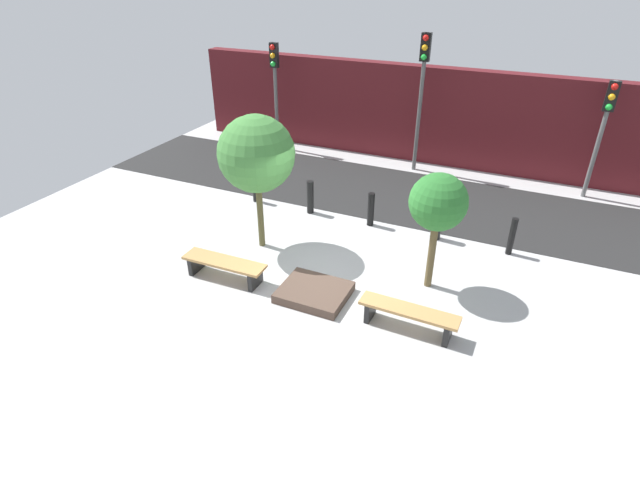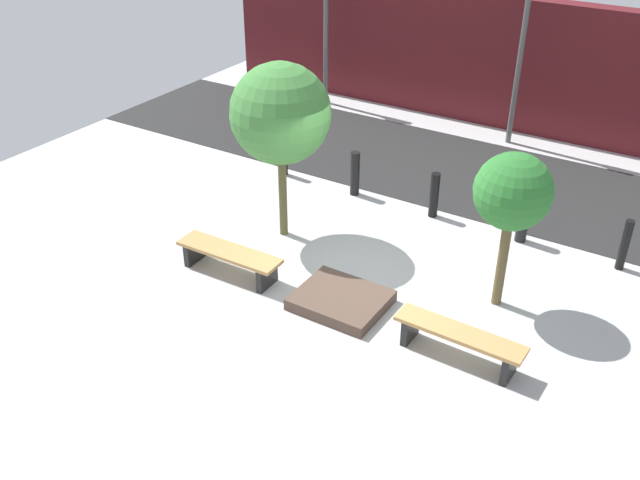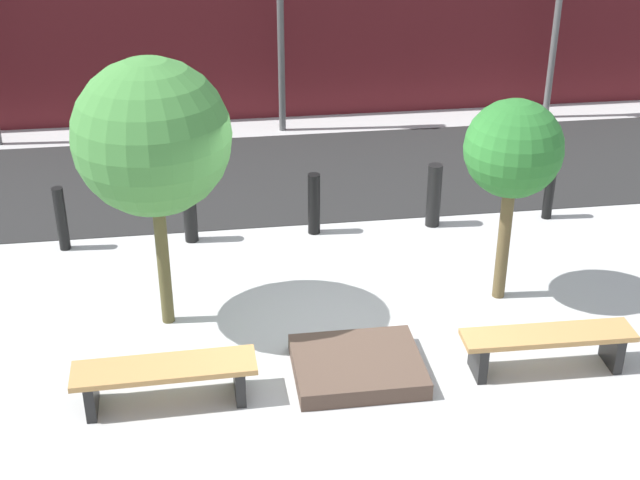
# 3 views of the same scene
# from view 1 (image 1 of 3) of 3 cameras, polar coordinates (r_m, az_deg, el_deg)

# --- Properties ---
(ground_plane) EXTENTS (18.00, 18.00, 0.00)m
(ground_plane) POSITION_cam_1_polar(r_m,az_deg,el_deg) (10.58, 0.51, -4.94)
(ground_plane) COLOR #B1B1B1
(road_strip) EXTENTS (18.00, 3.63, 0.01)m
(road_strip) POSITION_cam_1_polar(r_m,az_deg,el_deg) (14.64, 8.45, 5.23)
(road_strip) COLOR #252525
(road_strip) RESTS_ON ground
(building_facade) EXTENTS (16.20, 0.50, 3.04)m
(building_facade) POSITION_cam_1_polar(r_m,az_deg,el_deg) (16.93, 11.99, 13.80)
(building_facade) COLOR #511419
(building_facade) RESTS_ON ground
(bench_left) EXTENTS (1.84, 0.51, 0.44)m
(bench_left) POSITION_cam_1_polar(r_m,az_deg,el_deg) (10.74, -10.86, -2.88)
(bench_left) COLOR black
(bench_left) RESTS_ON ground
(bench_right) EXTENTS (1.85, 0.44, 0.46)m
(bench_right) POSITION_cam_1_polar(r_m,az_deg,el_deg) (9.33, 10.09, -8.38)
(bench_right) COLOR black
(bench_right) RESTS_ON ground
(planter_bed) EXTENTS (1.35, 1.14, 0.19)m
(planter_bed) POSITION_cam_1_polar(r_m,az_deg,el_deg) (10.14, -0.67, -6.00)
(planter_bed) COLOR #4F3C31
(planter_bed) RESTS_ON ground
(tree_behind_left_bench) EXTENTS (1.70, 1.70, 3.13)m
(tree_behind_left_bench) POSITION_cam_1_polar(r_m,az_deg,el_deg) (11.03, -7.29, 9.68)
(tree_behind_left_bench) COLOR brown
(tree_behind_left_bench) RESTS_ON ground
(tree_behind_right_bench) EXTENTS (1.13, 1.13, 2.50)m
(tree_behind_right_bench) POSITION_cam_1_polar(r_m,az_deg,el_deg) (9.82, 13.35, 4.11)
(tree_behind_right_bench) COLOR brown
(tree_behind_right_bench) RESTS_ON ground
(bollard_far_left) EXTENTS (0.15, 0.15, 0.90)m
(bollard_far_left) POSITION_cam_1_polar(r_m,az_deg,el_deg) (13.99, -7.44, 6.09)
(bollard_far_left) COLOR black
(bollard_far_left) RESTS_ON ground
(bollard_left) EXTENTS (0.18, 0.18, 0.90)m
(bollard_left) POSITION_cam_1_polar(r_m,az_deg,el_deg) (13.24, -1.12, 4.92)
(bollard_left) COLOR black
(bollard_left) RESTS_ON ground
(bollard_center) EXTENTS (0.17, 0.17, 0.88)m
(bollard_center) POSITION_cam_1_polar(r_m,az_deg,el_deg) (12.67, 5.83, 3.51)
(bollard_center) COLOR black
(bollard_center) RESTS_ON ground
(bollard_right) EXTENTS (0.20, 0.20, 0.92)m
(bollard_right) POSITION_cam_1_polar(r_m,az_deg,el_deg) (12.30, 13.31, 2.04)
(bollard_right) COLOR black
(bollard_right) RESTS_ON ground
(bollard_far_right) EXTENTS (0.14, 0.14, 0.91)m
(bollard_far_right) POSITION_cam_1_polar(r_m,az_deg,el_deg) (12.16, 21.07, 0.39)
(bollard_far_right) COLOR black
(bollard_far_right) RESTS_ON ground
(traffic_light_west) EXTENTS (0.28, 0.27, 3.54)m
(traffic_light_west) POSITION_cam_1_polar(r_m,az_deg,el_deg) (17.58, -5.18, 18.04)
(traffic_light_west) COLOR #555555
(traffic_light_west) RESTS_ON ground
(traffic_light_mid_west) EXTENTS (0.28, 0.27, 4.11)m
(traffic_light_mid_west) POSITION_cam_1_polar(r_m,az_deg,el_deg) (15.71, 11.61, 17.51)
(traffic_light_mid_west) COLOR #545454
(traffic_light_mid_west) RESTS_ON ground
(traffic_light_mid_east) EXTENTS (0.28, 0.27, 3.23)m
(traffic_light_mid_east) POSITION_cam_1_polar(r_m,az_deg,el_deg) (15.50, 29.80, 11.91)
(traffic_light_mid_east) COLOR slate
(traffic_light_mid_east) RESTS_ON ground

